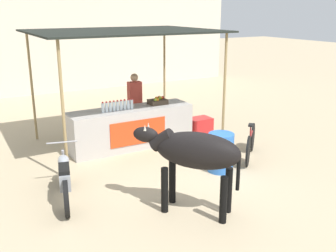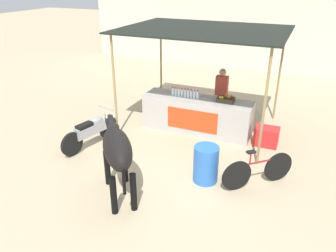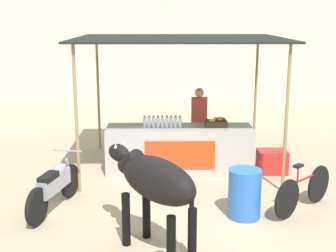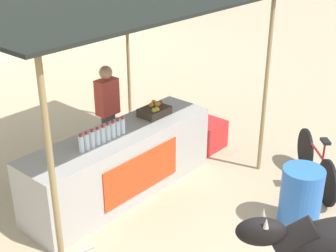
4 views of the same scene
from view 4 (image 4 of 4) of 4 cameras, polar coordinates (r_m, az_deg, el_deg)
stall_counter at (r=6.67m, az=-5.69°, el=-4.53°), size 3.00×0.82×0.96m
stall_awning at (r=6.15m, az=-8.57°, el=14.34°), size 4.20×3.20×2.76m
water_bottle_row at (r=6.16m, az=-7.96°, el=-1.02°), size 0.79×0.07×0.25m
fruit_crate at (r=6.95m, az=-1.64°, el=1.92°), size 0.44×0.32×0.18m
vendor_behind_counter at (r=7.29m, az=-7.30°, el=1.26°), size 0.34×0.22×1.65m
cooler_box at (r=8.01m, az=4.85°, el=-1.17°), size 0.60×0.44×0.48m
water_barrel at (r=6.27m, az=15.86°, el=-8.34°), size 0.53×0.53×0.81m
bicycle_leaning at (r=7.22m, az=17.58°, el=-4.45°), size 1.24×1.17×0.85m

